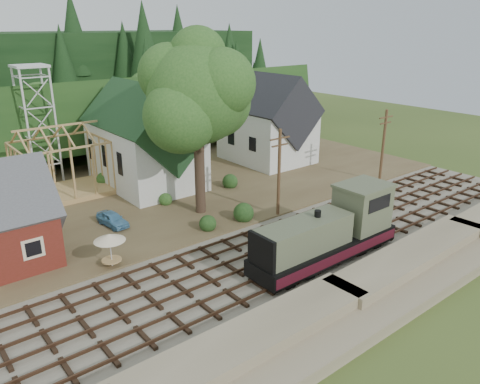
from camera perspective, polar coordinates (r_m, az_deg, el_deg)
ground at (r=34.19m, az=1.97°, el=-8.61°), size 140.00×140.00×0.00m
embankment at (r=29.25m, az=13.24°, el=-14.60°), size 64.00×5.00×1.60m
railroad_bed at (r=34.15m, az=1.97°, el=-8.49°), size 64.00×11.00×0.16m
village_flat at (r=48.02m, az=-12.15°, el=-0.25°), size 64.00×26.00×0.30m
hillside at (r=69.57m, az=-21.25°, el=4.96°), size 70.00×28.96×12.74m
ridge at (r=84.66m, az=-24.72°, el=6.95°), size 80.00×20.00×12.00m
church at (r=48.90m, az=-11.39°, el=6.33°), size 8.40×15.17×13.00m
farmhouse at (r=57.37m, az=3.34°, el=8.34°), size 8.40×10.80×10.60m
timber_frame at (r=48.54m, az=-20.89°, el=2.96°), size 8.20×6.20×6.99m
lattice_tower at (r=52.89m, az=-23.94°, el=11.41°), size 3.20×3.20×12.12m
big_tree at (r=39.88m, az=-5.07°, el=11.02°), size 10.90×8.40×14.70m
telegraph_pole_near at (r=40.46m, az=4.78°, el=2.47°), size 2.20×0.28×8.00m
telegraph_pole_far at (r=51.60m, az=17.06°, el=5.48°), size 2.20×0.28×8.00m
locomotive at (r=34.20m, az=10.99°, el=-4.89°), size 12.42×3.10×4.95m
car_blue at (r=40.59m, az=-15.29°, el=-3.18°), size 1.81×3.61×1.18m
car_red at (r=55.99m, az=5.36°, el=3.86°), size 4.68×2.29×1.28m
patio_set at (r=33.47m, az=-15.62°, el=-5.53°), size 2.18×2.18×2.42m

